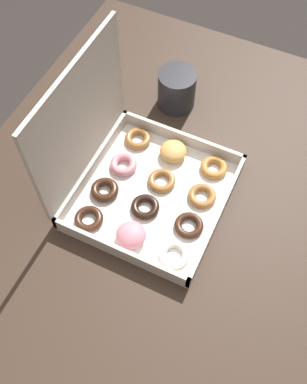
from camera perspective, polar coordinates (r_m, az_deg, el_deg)
name	(u,v)px	position (r m, az deg, el deg)	size (l,w,h in m)	color
ground_plane	(166,332)	(1.58, 1.57, -17.33)	(8.00, 8.00, 0.00)	#2D2826
dining_table	(173,257)	(0.97, 2.48, -8.30)	(1.21, 0.95, 0.73)	#38281E
donut_box	(134,174)	(0.89, -2.47, 2.29)	(0.31, 0.30, 0.29)	white
coffee_mug	(177,89)	(1.05, 2.96, 12.95)	(0.09, 0.09, 0.09)	#232328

